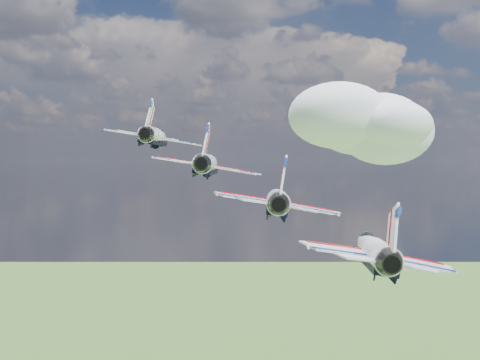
% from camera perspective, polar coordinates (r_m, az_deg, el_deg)
% --- Properties ---
extents(cloud_far, '(64.50, 50.68, 25.34)m').
position_cam_1_polar(cloud_far, '(315.24, 12.19, 4.66)').
color(cloud_far, white).
extents(jet_0, '(13.37, 17.02, 6.24)m').
position_cam_1_polar(jet_0, '(79.92, -7.18, 3.72)').
color(jet_0, white).
extents(jet_1, '(13.37, 17.02, 6.24)m').
position_cam_1_polar(jet_1, '(69.52, -2.74, 1.42)').
color(jet_1, white).
extents(jet_2, '(13.37, 17.02, 6.24)m').
position_cam_1_polar(jet_2, '(59.83, 3.18, -1.65)').
color(jet_2, silver).
extents(jet_3, '(13.37, 17.02, 6.24)m').
position_cam_1_polar(jet_3, '(51.25, 11.27, -5.80)').
color(jet_3, white).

